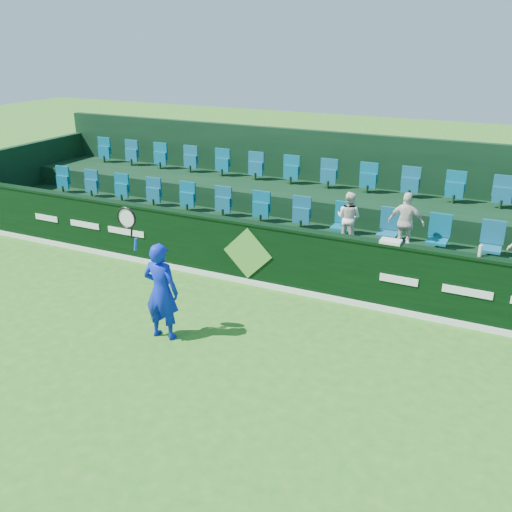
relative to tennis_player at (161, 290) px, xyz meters
The scene contains 12 objects.
ground 1.60m from the tennis_player, 75.17° to the right, with size 60.00×60.00×0.00m, color #286718.
sponsor_hoarding 2.73m from the tennis_player, 82.73° to the left, with size 16.00×0.25×1.35m.
stand_tier_front 3.85m from the tennis_player, 84.86° to the left, with size 16.00×2.00×0.80m, color black.
stand_tier_back 5.72m from the tennis_player, 86.57° to the left, with size 16.00×1.80×1.30m, color black.
stand_rear 6.17m from the tennis_player, 86.81° to the left, with size 16.00×4.10×2.60m.
seat_row_front 4.23m from the tennis_player, 85.35° to the left, with size 13.50×0.50×0.60m, color #085C77.
seat_row_back 6.06m from the tennis_player, 86.74° to the left, with size 13.50×0.50×0.60m, color #085C77.
tennis_player is the anchor object (origin of this frame).
spectator_left 4.38m from the tennis_player, 61.55° to the left, with size 0.54×0.42×1.10m, color white.
spectator_middle 5.05m from the tennis_player, 49.67° to the left, with size 0.72×0.30×1.22m, color silver.
towel 4.23m from the tennis_player, 40.10° to the left, with size 0.38×0.24×0.06m, color silver.
drinks_bottle 5.49m from the tennis_player, 29.71° to the left, with size 0.06×0.06×0.20m, color silver.
Camera 1 is at (4.89, -5.86, 4.95)m, focal length 40.00 mm.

